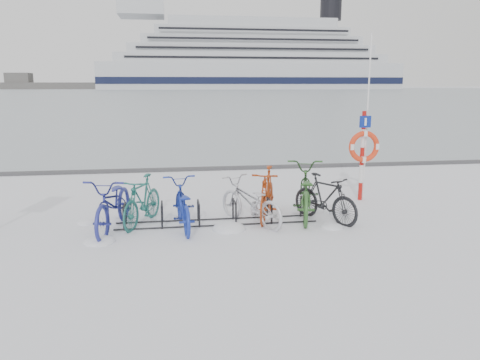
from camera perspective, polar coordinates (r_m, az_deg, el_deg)
name	(u,v)px	position (r m, az deg, el deg)	size (l,w,h in m)	color
ground	(217,223)	(9.45, -2.85, -5.26)	(900.00, 900.00, 0.00)	white
ice_sheet	(172,92)	(164.03, -8.29, 10.56)	(400.00, 298.00, 0.02)	#A8B5BE
quay_edge	(199,169)	(15.17, -5.05, 1.36)	(400.00, 0.25, 0.10)	#3F3F42
bike_rack	(217,214)	(9.40, -2.86, -4.21)	(4.00, 0.48, 0.46)	black
lifebuoy_station	(364,147)	(11.37, 14.86, 3.94)	(0.75, 0.22, 3.87)	#A9120D
cruise_ferry	(250,62)	(246.94, 1.17, 14.16)	(152.26, 28.69, 50.03)	silver
bike_0	(114,201)	(9.23, -15.11, -2.54)	(0.73, 2.10, 1.10)	navy
bike_1	(142,199)	(9.48, -11.84, -2.30)	(0.47, 1.67, 1.01)	#1F6158
bike_2	(182,203)	(9.14, -7.06, -2.78)	(0.64, 1.85, 0.97)	#1A309D
bike_3	(250,200)	(9.32, 1.23, -2.46)	(0.63, 1.82, 0.95)	#B8B9C0
bike_4	(267,192)	(9.70, 3.31, -1.49)	(0.51, 1.82, 1.09)	#9A330F
bike_5	(305,190)	(9.88, 7.92, -1.18)	(0.76, 2.19, 1.15)	#2D5A27
bike_6	(325,197)	(9.68, 10.34, -2.01)	(0.47, 1.65, 0.99)	black
snow_drifts	(223,227)	(9.18, -2.04, -5.78)	(5.63, 1.81, 0.23)	white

